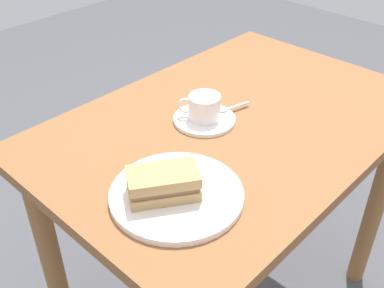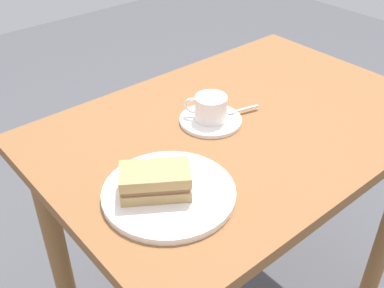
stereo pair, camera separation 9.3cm
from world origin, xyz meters
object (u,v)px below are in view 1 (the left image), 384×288
object	(u,v)px
coffee_saucer	(204,119)
coffee_cup	(204,106)
dining_table	(232,162)
spoon	(228,109)
sandwich_plate	(177,194)
sandwich_front	(163,184)

from	to	relation	value
coffee_saucer	coffee_cup	size ratio (longest dim) A/B	1.60
dining_table	coffee_saucer	xyz separation A→B (m)	(-0.06, 0.05, 0.14)
dining_table	spoon	xyz separation A→B (m)	(0.01, 0.03, 0.15)
dining_table	coffee_cup	world-z (taller)	coffee_cup
sandwich_plate	spoon	xyz separation A→B (m)	(0.33, 0.14, 0.01)
sandwich_front	dining_table	bearing A→B (deg)	15.23
dining_table	sandwich_plate	size ratio (longest dim) A/B	3.74
coffee_cup	spoon	size ratio (longest dim) A/B	1.00
dining_table	sandwich_plate	distance (m)	0.36
sandwich_front	coffee_saucer	size ratio (longest dim) A/B	1.01
sandwich_front	coffee_saucer	distance (m)	0.31
coffee_saucer	spoon	distance (m)	0.08
dining_table	sandwich_plate	world-z (taller)	sandwich_plate
sandwich_plate	coffee_saucer	distance (m)	0.30
sandwich_plate	coffee_saucer	bearing A→B (deg)	31.24
dining_table	coffee_cup	bearing A→B (deg)	139.49
sandwich_front	coffee_saucer	xyz separation A→B (m)	(0.28, 0.14, -0.04)
sandwich_front	coffee_cup	size ratio (longest dim) A/B	1.61
sandwich_front	spoon	xyz separation A→B (m)	(0.35, 0.12, -0.03)
coffee_cup	spoon	bearing A→B (deg)	-14.97
sandwich_plate	coffee_cup	size ratio (longest dim) A/B	2.76
sandwich_plate	sandwich_front	size ratio (longest dim) A/B	1.72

